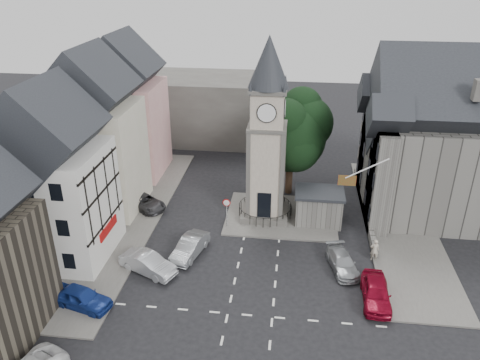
# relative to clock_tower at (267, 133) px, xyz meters

# --- Properties ---
(ground) EXTENTS (120.00, 120.00, 0.00)m
(ground) POSITION_rel_clock_tower_xyz_m (0.00, -7.99, -8.12)
(ground) COLOR black
(ground) RESTS_ON ground
(pavement_west) EXTENTS (6.00, 30.00, 0.14)m
(pavement_west) POSITION_rel_clock_tower_xyz_m (-12.50, -1.99, -8.05)
(pavement_west) COLOR #595651
(pavement_west) RESTS_ON ground
(pavement_east) EXTENTS (6.00, 26.00, 0.14)m
(pavement_east) POSITION_rel_clock_tower_xyz_m (12.00, 0.01, -8.05)
(pavement_east) COLOR #595651
(pavement_east) RESTS_ON ground
(central_island) EXTENTS (10.00, 8.00, 0.16)m
(central_island) POSITION_rel_clock_tower_xyz_m (1.50, 0.01, -8.04)
(central_island) COLOR #595651
(central_island) RESTS_ON ground
(road_markings) EXTENTS (20.00, 8.00, 0.01)m
(road_markings) POSITION_rel_clock_tower_xyz_m (0.00, -13.49, -8.12)
(road_markings) COLOR silver
(road_markings) RESTS_ON ground
(clock_tower) EXTENTS (4.86, 4.86, 16.25)m
(clock_tower) POSITION_rel_clock_tower_xyz_m (0.00, 0.00, 0.00)
(clock_tower) COLOR #4C4944
(clock_tower) RESTS_ON ground
(stone_shelter) EXTENTS (4.30, 3.30, 3.08)m
(stone_shelter) POSITION_rel_clock_tower_xyz_m (4.80, -0.49, -6.57)
(stone_shelter) COLOR #575550
(stone_shelter) RESTS_ON ground
(town_tree) EXTENTS (7.20, 7.20, 10.80)m
(town_tree) POSITION_rel_clock_tower_xyz_m (2.00, 5.01, -1.15)
(town_tree) COLOR black
(town_tree) RESTS_ON ground
(warning_sign_post) EXTENTS (0.70, 0.19, 2.85)m
(warning_sign_post) POSITION_rel_clock_tower_xyz_m (-3.20, -2.56, -6.09)
(warning_sign_post) COLOR black
(warning_sign_post) RESTS_ON ground
(terrace_pink) EXTENTS (8.10, 7.60, 12.80)m
(terrace_pink) POSITION_rel_clock_tower_xyz_m (-15.50, 8.01, -1.54)
(terrace_pink) COLOR #D59295
(terrace_pink) RESTS_ON ground
(terrace_cream) EXTENTS (8.10, 7.60, 12.80)m
(terrace_cream) POSITION_rel_clock_tower_xyz_m (-15.50, 0.01, -1.54)
(terrace_cream) COLOR beige
(terrace_cream) RESTS_ON ground
(terrace_tudor) EXTENTS (8.10, 7.60, 12.00)m
(terrace_tudor) POSITION_rel_clock_tower_xyz_m (-15.50, -7.99, -1.93)
(terrace_tudor) COLOR silver
(terrace_tudor) RESTS_ON ground
(backdrop_west) EXTENTS (20.00, 10.00, 8.00)m
(backdrop_west) POSITION_rel_clock_tower_xyz_m (-12.00, 20.01, -4.12)
(backdrop_west) COLOR #4C4944
(backdrop_west) RESTS_ON ground
(east_building) EXTENTS (14.40, 11.40, 12.60)m
(east_building) POSITION_rel_clock_tower_xyz_m (15.59, 3.01, -1.86)
(east_building) COLOR #575550
(east_building) RESTS_ON ground
(east_boundary_wall) EXTENTS (0.40, 16.00, 0.90)m
(east_boundary_wall) POSITION_rel_clock_tower_xyz_m (9.20, 2.01, -7.67)
(east_boundary_wall) COLOR #575550
(east_boundary_wall) RESTS_ON ground
(flagpole) EXTENTS (3.68, 0.10, 2.74)m
(flagpole) POSITION_rel_clock_tower_xyz_m (8.00, -3.99, -1.12)
(flagpole) COLOR white
(flagpole) RESTS_ON ground
(car_west_blue) EXTENTS (4.64, 2.81, 1.48)m
(car_west_blue) POSITION_rel_clock_tower_xyz_m (-11.50, -13.99, -7.38)
(car_west_blue) COLOR navy
(car_west_blue) RESTS_ON ground
(car_west_silver) EXTENTS (4.85, 3.34, 1.51)m
(car_west_silver) POSITION_rel_clock_tower_xyz_m (-8.16, -9.68, -7.36)
(car_west_silver) COLOR #B3B6BB
(car_west_silver) RESTS_ON ground
(car_west_grey) EXTENTS (5.14, 4.56, 1.32)m
(car_west_grey) POSITION_rel_clock_tower_xyz_m (-11.50, 0.01, -7.46)
(car_west_grey) COLOR #313033
(car_west_grey) RESTS_ON ground
(car_island_silver) EXTENTS (2.64, 4.74, 1.48)m
(car_island_silver) POSITION_rel_clock_tower_xyz_m (-5.50, -7.06, -7.38)
(car_island_silver) COLOR gray
(car_island_silver) RESTS_ON ground
(car_island_east) EXTENTS (2.71, 4.60, 1.25)m
(car_island_east) POSITION_rel_clock_tower_xyz_m (6.47, -7.49, -7.50)
(car_island_east) COLOR #9A9EA2
(car_island_east) RESTS_ON ground
(car_east_red) EXTENTS (1.98, 4.64, 1.57)m
(car_east_red) POSITION_rel_clock_tower_xyz_m (8.50, -10.99, -7.34)
(car_east_red) COLOR maroon
(car_east_red) RESTS_ON ground
(pedestrian) EXTENTS (0.71, 0.49, 1.88)m
(pedestrian) POSITION_rel_clock_tower_xyz_m (9.04, -5.99, -7.18)
(pedestrian) COLOR #BEB29D
(pedestrian) RESTS_ON ground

